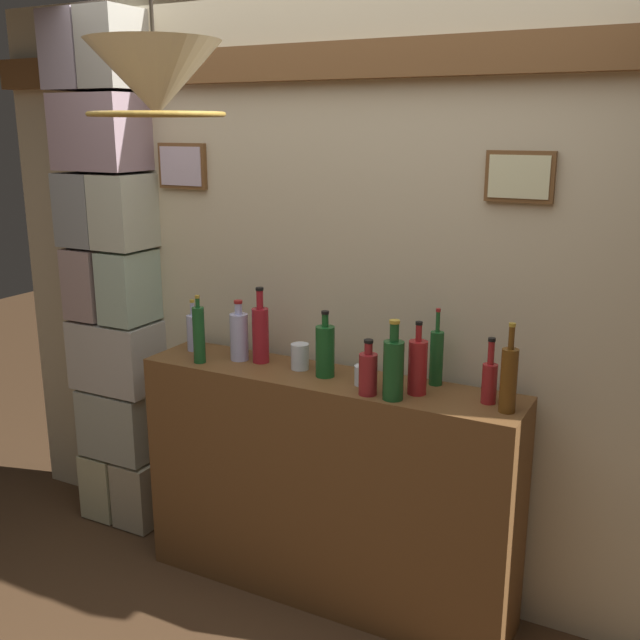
% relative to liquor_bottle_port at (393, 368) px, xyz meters
% --- Properties ---
extents(panelled_rear_partition, '(3.80, 0.15, 2.54)m').
position_rel_liquor_bottle_port_xyz_m(panelled_rear_partition, '(-0.34, 0.35, 0.21)').
color(panelled_rear_partition, beige).
rests_on(panelled_rear_partition, ground).
extents(stone_pillar, '(0.44, 0.31, 2.48)m').
position_rel_liquor_bottle_port_xyz_m(stone_pillar, '(-1.55, 0.22, 0.14)').
color(stone_pillar, '#C2C094').
rests_on(stone_pillar, ground).
extents(bar_shelf_unit, '(1.63, 0.34, 1.00)m').
position_rel_liquor_bottle_port_xyz_m(bar_shelf_unit, '(-0.34, 0.11, -0.62)').
color(bar_shelf_unit, brown).
rests_on(bar_shelf_unit, ground).
extents(liquor_bottle_port, '(0.08, 0.08, 0.30)m').
position_rel_liquor_bottle_port_xyz_m(liquor_bottle_port, '(0.00, 0.00, 0.00)').
color(liquor_bottle_port, '#184C21').
rests_on(liquor_bottle_port, bar_shelf_unit).
extents(liquor_bottle_gin, '(0.05, 0.05, 0.30)m').
position_rel_liquor_bottle_port_xyz_m(liquor_bottle_gin, '(-0.90, 0.02, 0.00)').
color(liquor_bottle_gin, '#195325').
rests_on(liquor_bottle_gin, bar_shelf_unit).
extents(liquor_bottle_tequila, '(0.08, 0.08, 0.27)m').
position_rel_liquor_bottle_port_xyz_m(liquor_bottle_tequila, '(-0.34, 0.11, -0.01)').
color(liquor_bottle_tequila, '#175322').
rests_on(liquor_bottle_tequila, bar_shelf_unit).
extents(liquor_bottle_bourbon, '(0.05, 0.05, 0.31)m').
position_rel_liquor_bottle_port_xyz_m(liquor_bottle_bourbon, '(0.09, 0.23, -0.01)').
color(liquor_bottle_bourbon, '#1A5423').
rests_on(liquor_bottle_bourbon, bar_shelf_unit).
extents(liquor_bottle_whiskey, '(0.06, 0.06, 0.33)m').
position_rel_liquor_bottle_port_xyz_m(liquor_bottle_whiskey, '(0.41, 0.07, 0.00)').
color(liquor_bottle_whiskey, brown).
rests_on(liquor_bottle_whiskey, bar_shelf_unit).
extents(liquor_bottle_mezcal, '(0.07, 0.07, 0.33)m').
position_rel_liquor_bottle_port_xyz_m(liquor_bottle_mezcal, '(-0.67, 0.15, 0.01)').
color(liquor_bottle_mezcal, maroon).
rests_on(liquor_bottle_mezcal, bar_shelf_unit).
extents(liquor_bottle_rum, '(0.06, 0.06, 0.25)m').
position_rel_liquor_bottle_port_xyz_m(liquor_bottle_rum, '(0.33, 0.13, -0.03)').
color(liquor_bottle_rum, maroon).
rests_on(liquor_bottle_rum, bar_shelf_unit).
extents(liquor_bottle_amaro, '(0.07, 0.07, 0.28)m').
position_rel_liquor_bottle_port_xyz_m(liquor_bottle_amaro, '(0.06, 0.10, -0.01)').
color(liquor_bottle_amaro, maroon).
rests_on(liquor_bottle_amaro, bar_shelf_unit).
extents(liquor_bottle_sherry, '(0.08, 0.08, 0.26)m').
position_rel_liquor_bottle_port_xyz_m(liquor_bottle_sherry, '(-0.77, 0.13, -0.01)').
color(liquor_bottle_sherry, '#B6B8E3').
rests_on(liquor_bottle_sherry, bar_shelf_unit).
extents(liquor_bottle_rye, '(0.06, 0.06, 0.24)m').
position_rel_liquor_bottle_port_xyz_m(liquor_bottle_rye, '(-1.04, 0.15, -0.04)').
color(liquor_bottle_rye, '#AFB5DF').
rests_on(liquor_bottle_rye, bar_shelf_unit).
extents(liquor_bottle_brandy, '(0.07, 0.07, 0.22)m').
position_rel_liquor_bottle_port_xyz_m(liquor_bottle_brandy, '(-0.10, 0.00, -0.03)').
color(liquor_bottle_brandy, maroon).
rests_on(liquor_bottle_brandy, bar_shelf_unit).
extents(glass_tumbler_rocks, '(0.08, 0.08, 0.11)m').
position_rel_liquor_bottle_port_xyz_m(glass_tumbler_rocks, '(-0.48, 0.15, -0.07)').
color(glass_tumbler_rocks, silver).
rests_on(glass_tumbler_rocks, bar_shelf_unit).
extents(glass_tumbler_highball, '(0.07, 0.07, 0.08)m').
position_rel_liquor_bottle_port_xyz_m(glass_tumbler_highball, '(-0.16, 0.09, -0.08)').
color(glass_tumbler_highball, silver).
rests_on(glass_tumbler_highball, bar_shelf_unit).
extents(pendant_lamp, '(0.43, 0.43, 0.61)m').
position_rel_liquor_bottle_port_xyz_m(pendant_lamp, '(-0.59, -0.55, 1.00)').
color(pendant_lamp, beige).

